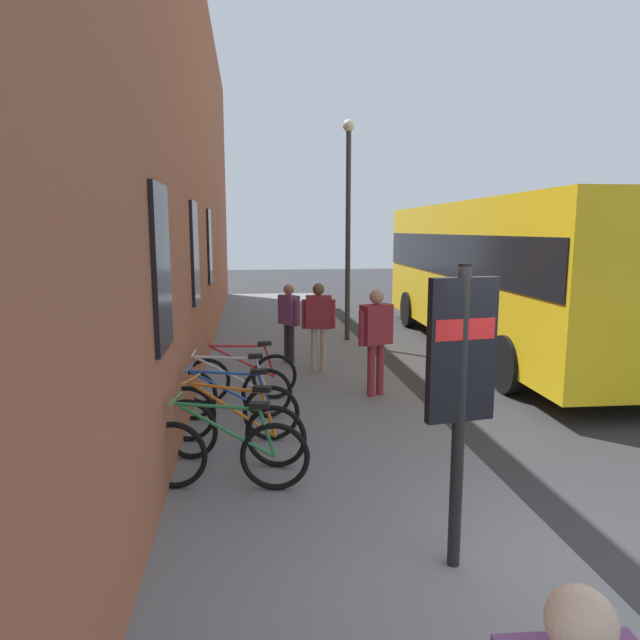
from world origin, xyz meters
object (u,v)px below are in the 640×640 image
Objects in this scene: bicycle_end_of_row at (230,411)px; bicycle_leaning_wall at (230,392)px; bicycle_nearest_sign at (232,430)px; pedestrian_near_bus at (376,331)px; transit_info_sign at (461,370)px; bicycle_under_window at (242,377)px; pedestrian_by_facade at (289,315)px; street_lamp at (348,212)px; pedestrian_crossing_street at (319,318)px; bicycle_far_end at (225,453)px; city_bus at (499,267)px.

bicycle_leaning_wall is at bearing 1.85° from bicycle_end_of_row.
bicycle_nearest_sign is 0.98× the size of pedestrian_near_bus.
transit_info_sign is at bearing -141.09° from bicycle_nearest_sign.
bicycle_nearest_sign is at bearing -176.45° from bicycle_end_of_row.
pedestrian_by_facade is at bearing -19.95° from bicycle_under_window.
bicycle_under_window is 1.11× the size of pedestrian_by_facade.
street_lamp is at bearing -35.94° from pedestrian_by_facade.
bicycle_nearest_sign is 4.44m from pedestrian_crossing_street.
bicycle_end_of_row is at bearing 32.20° from transit_info_sign.
bicycle_leaning_wall is 3.55m from pedestrian_by_facade.
bicycle_nearest_sign is at bearing 168.40° from pedestrian_by_facade.
bicycle_far_end is at bearing -179.70° from bicycle_leaning_wall.
city_bus is at bearing -57.86° from bicycle_under_window.
bicycle_far_end is at bearing 161.93° from pedestrian_crossing_street.
pedestrian_by_facade reaches higher than bicycle_nearest_sign.
pedestrian_near_bus reaches higher than pedestrian_crossing_street.
street_lamp reaches higher than bicycle_nearest_sign.
street_lamp reaches higher than city_bus.
bicycle_nearest_sign is at bearing 137.58° from pedestrian_near_bus.
bicycle_end_of_row is 1.03× the size of pedestrian_near_bus.
bicycle_under_window is at bearing -4.39° from bicycle_end_of_row.
bicycle_far_end is at bearing 177.28° from bicycle_under_window.
transit_info_sign is 9.42m from street_lamp.
bicycle_end_of_row and bicycle_leaning_wall have the same top height.
pedestrian_near_bus is at bearing 175.67° from street_lamp.
bicycle_far_end is 5.08m from pedestrian_crossing_street.
transit_info_sign is 1.52× the size of pedestrian_by_facade.
transit_info_sign is 1.44× the size of pedestrian_crossing_street.
street_lamp reaches higher than bicycle_end_of_row.
city_bus reaches higher than pedestrian_by_facade.
pedestrian_near_bus is at bearing -88.13° from bicycle_under_window.
transit_info_sign is 9.17m from city_bus.
city_bus is at bearing -77.25° from pedestrian_by_facade.
bicycle_far_end is 0.17× the size of city_bus.
street_lamp reaches higher than bicycle_under_window.
bicycle_end_of_row is at bearing 155.73° from pedestrian_crossing_street.
bicycle_nearest_sign is at bearing 159.98° from street_lamp.
street_lamp is at bearing -20.02° from bicycle_nearest_sign.
pedestrian_by_facade is at bearing 33.67° from pedestrian_crossing_street.
city_bus reaches higher than pedestrian_near_bus.
city_bus reaches higher than transit_info_sign.
pedestrian_crossing_street is at bearing 113.04° from city_bus.
street_lamp is (7.70, -2.62, 2.66)m from bicycle_far_end.
pedestrian_by_facade is at bearing 144.06° from street_lamp.
bicycle_far_end and bicycle_leaning_wall have the same top height.
bicycle_under_window is 0.34× the size of street_lamp.
street_lamp is (2.15, -1.56, 2.08)m from pedestrian_by_facade.
pedestrian_near_bus is 0.33× the size of street_lamp.
street_lamp is at bearing -22.35° from bicycle_end_of_row.
street_lamp reaches higher than pedestrian_by_facade.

